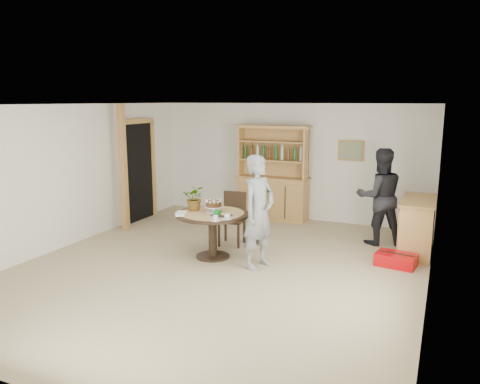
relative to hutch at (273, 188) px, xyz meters
name	(u,v)px	position (x,y,z in m)	size (l,w,h in m)	color
ground	(220,268)	(0.30, -3.24, -0.69)	(7.00, 7.00, 0.00)	tan
room_shell	(219,157)	(0.30, -3.23, 1.05)	(6.04, 7.04, 2.52)	white
doorway	(138,169)	(-2.63, -1.24, 0.42)	(0.13, 1.10, 2.18)	black
pine_post	(123,168)	(-2.40, -2.04, 0.56)	(0.12, 0.12, 2.50)	#B17D4A
hutch	(273,188)	(0.00, 0.00, 0.00)	(1.62, 0.54, 2.04)	tan
sideboard	(417,226)	(3.04, -1.24, -0.22)	(0.54, 1.26, 0.94)	tan
dining_table	(213,222)	(-0.03, -2.83, -0.08)	(1.20, 1.20, 0.76)	black
dining_chair	(233,215)	(-0.04, -2.00, -0.15)	(0.47, 0.47, 0.95)	black
birthday_cake	(214,205)	(-0.03, -2.78, 0.19)	(0.30, 0.30, 0.20)	white
flower_vase	(195,198)	(-0.38, -2.78, 0.28)	(0.38, 0.33, 0.42)	#3F7233
gift_tray	(221,214)	(0.19, -2.96, 0.10)	(0.30, 0.20, 0.08)	black
coffee_cup_a	(227,217)	(0.37, -3.11, 0.11)	(0.15, 0.15, 0.09)	silver
coffee_cup_b	(215,219)	(0.25, -3.28, 0.11)	(0.15, 0.15, 0.08)	silver
napkins	(181,214)	(-0.44, -3.14, 0.09)	(0.24, 0.33, 0.03)	white
teen_boy	(259,212)	(0.82, -2.93, 0.19)	(0.64, 0.42, 1.76)	slate
adult_person	(380,197)	(2.36, -0.94, 0.18)	(0.85, 0.66, 1.74)	black
red_suitcase	(396,260)	(2.80, -2.04, -0.59)	(0.66, 0.49, 0.21)	red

